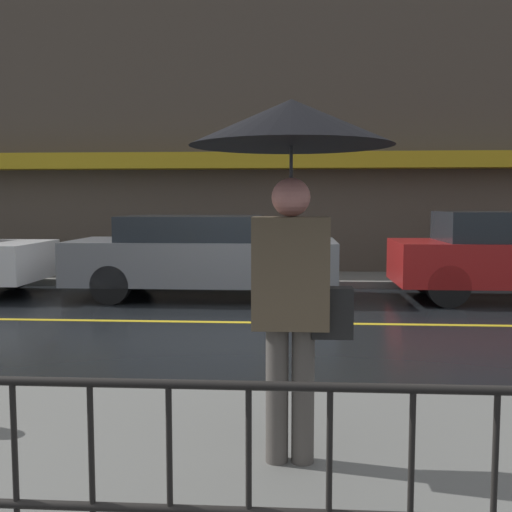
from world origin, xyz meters
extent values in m
plane|color=black|center=(0.00, 0.00, 0.00)|extent=(80.00, 80.00, 0.00)
cube|color=slate|center=(0.00, -4.92, 0.07)|extent=(28.00, 2.96, 0.14)
cube|color=slate|center=(0.00, 4.30, 0.07)|extent=(28.00, 1.73, 0.14)
cube|color=gold|center=(0.00, 0.00, 0.00)|extent=(25.20, 0.12, 0.01)
cube|color=#4C4238|center=(0.00, 5.32, 3.26)|extent=(28.00, 0.30, 6.52)
cube|color=#B79319|center=(0.00, 4.89, 2.60)|extent=(16.80, 0.55, 0.35)
cylinder|color=black|center=(0.00, -6.15, 1.02)|extent=(12.00, 0.04, 0.04)
cylinder|color=black|center=(0.00, -6.15, 0.54)|extent=(12.00, 0.04, 0.04)
cylinder|color=black|center=(-0.45, -6.15, 0.58)|extent=(0.02, 0.02, 0.88)
cylinder|color=black|center=(-0.15, -6.15, 0.58)|extent=(0.02, 0.02, 0.88)
cylinder|color=black|center=(0.15, -6.15, 0.58)|extent=(0.02, 0.02, 0.88)
cylinder|color=black|center=(0.45, -6.15, 0.58)|extent=(0.02, 0.02, 0.88)
cylinder|color=black|center=(0.75, -6.15, 0.58)|extent=(0.02, 0.02, 0.88)
cylinder|color=black|center=(1.05, -6.15, 0.58)|extent=(0.02, 0.02, 0.88)
cylinder|color=black|center=(1.35, -6.15, 0.58)|extent=(0.02, 0.02, 0.88)
cylinder|color=#4C4742|center=(0.52, -4.81, 0.55)|extent=(0.14, 0.14, 0.82)
cylinder|color=#4C4742|center=(0.67, -4.81, 0.55)|extent=(0.14, 0.14, 0.82)
cube|color=brown|center=(0.60, -4.81, 1.29)|extent=(0.45, 0.27, 0.65)
sphere|color=tan|center=(0.60, -4.81, 1.73)|extent=(0.23, 0.23, 0.23)
cylinder|color=#262628|center=(0.60, -4.81, 1.65)|extent=(0.02, 0.02, 0.73)
cone|color=black|center=(0.60, -4.81, 2.15)|extent=(1.18, 1.18, 0.27)
cube|color=black|center=(0.84, -4.81, 1.05)|extent=(0.24, 0.12, 0.30)
cylinder|color=black|center=(-4.88, 3.02, 0.34)|extent=(0.68, 0.22, 0.68)
cube|color=slate|center=(-0.99, 2.19, 0.65)|extent=(4.64, 1.85, 0.75)
cube|color=#1E2328|center=(-1.17, 2.19, 1.24)|extent=(2.41, 1.70, 0.43)
cylinder|color=black|center=(0.45, 3.00, 0.33)|extent=(0.65, 0.22, 0.65)
cylinder|color=black|center=(0.45, 1.37, 0.33)|extent=(0.65, 0.22, 0.65)
cylinder|color=black|center=(-2.42, 3.00, 0.33)|extent=(0.65, 0.22, 0.65)
cylinder|color=black|center=(-2.42, 1.37, 0.33)|extent=(0.65, 0.22, 0.65)
cube|color=maroon|center=(4.31, 2.19, 0.66)|extent=(3.90, 1.72, 0.73)
cube|color=#1E2328|center=(4.15, 2.19, 1.28)|extent=(2.03, 1.58, 0.51)
cylinder|color=black|center=(3.10, 2.94, 0.35)|extent=(0.69, 0.22, 0.69)
cylinder|color=black|center=(3.10, 1.44, 0.35)|extent=(0.69, 0.22, 0.69)
camera|label=1|loc=(0.62, -8.30, 1.70)|focal=42.00mm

